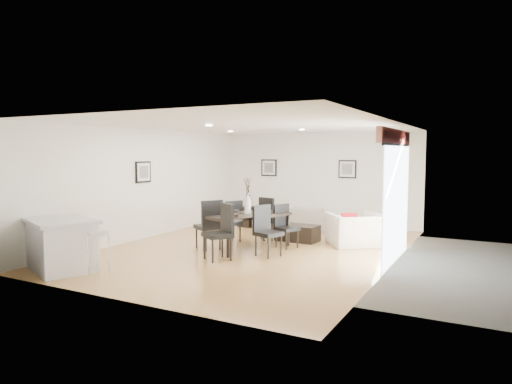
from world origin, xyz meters
The scene contains 26 objects.
ground centered at (0.00, 0.00, 0.00)m, with size 8.00×8.00×0.00m, color tan.
wall_back centered at (0.00, 4.00, 1.35)m, with size 6.00×0.04×2.70m, color white.
wall_front centered at (0.00, -4.00, 1.35)m, with size 6.00×0.04×2.70m, color white.
wall_left centered at (-3.00, 0.00, 1.35)m, with size 0.04×8.00×2.70m, color white.
wall_right centered at (3.00, 0.00, 1.35)m, with size 0.04×8.00×2.70m, color white.
ceiling centered at (0.00, 0.00, 2.70)m, with size 6.00×8.00×0.02m, color white.
sofa centered at (-0.21, 2.79, 0.32)m, with size 2.22×0.87×0.65m, color gray.
armchair centered at (1.88, 1.37, 0.37)m, with size 1.14×1.00×0.74m, color beige.
dining_table centered at (-0.15, -0.01, 0.70)m, with size 1.52×2.06×0.77m.
dining_chair_wnear centered at (-0.81, -0.53, 0.61)m, with size 0.68×0.68×1.10m.
dining_chair_wfar centered at (-0.82, 0.41, 0.56)m, with size 0.61×0.61×1.00m.
dining_chair_enear centered at (0.51, -0.45, 0.58)m, with size 0.60×0.60×1.04m.
dining_chair_efar centered at (0.51, 0.48, 0.54)m, with size 0.57×0.57×0.97m.
dining_chair_head centered at (-0.10, -1.17, 0.62)m, with size 0.69×0.69×1.12m.
dining_chair_foot centered at (-0.18, 1.14, 0.58)m, with size 0.59×0.59×1.04m.
vase centered at (-0.15, -0.01, 1.10)m, with size 1.04×1.59×0.81m.
coffee_table centered at (0.49, 1.30, 0.19)m, with size 0.97×0.58×0.39m, color black.
side_table centered at (-1.62, 2.62, 0.29)m, with size 0.44×0.44×0.58m, color black.
table_lamp centered at (-1.62, 2.62, 0.83)m, with size 0.20×0.20×0.38m.
cushion centered at (1.77, 1.26, 0.59)m, with size 0.34×0.11×0.34m, color #AA1618.
kitchen_island centered at (-2.23, -3.22, 0.47)m, with size 1.62×1.46×0.93m.
bar_stool centered at (-1.31, -3.22, 0.66)m, with size 0.35×0.35×0.77m.
framed_print_back_left centered at (-1.60, 3.97, 1.65)m, with size 0.52×0.04×0.52m.
framed_print_back_right centered at (0.90, 3.97, 1.65)m, with size 0.52×0.04×0.52m.
framed_print_left_wall centered at (-2.97, -0.20, 1.65)m, with size 0.04×0.52×0.52m.
sliding_door centered at (2.96, 0.30, 1.66)m, with size 0.12×2.70×2.57m.
Camera 1 is at (4.69, -8.75, 2.13)m, focal length 32.00 mm.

